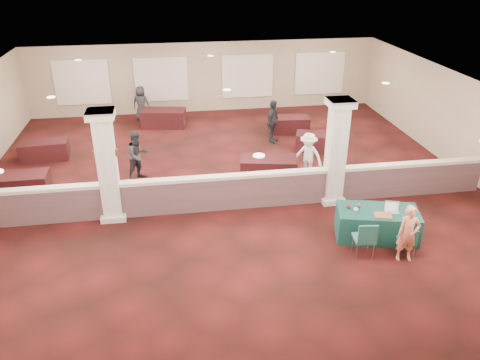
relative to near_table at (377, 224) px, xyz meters
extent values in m
plane|color=#401010|center=(-3.50, 3.62, -0.40)|extent=(16.00, 16.00, 0.00)
cube|color=gray|center=(-3.50, 11.62, 1.20)|extent=(16.00, 0.04, 3.20)
cube|color=gray|center=(-3.50, -4.38, 1.20)|extent=(16.00, 0.04, 3.20)
cube|color=gray|center=(4.50, 3.62, 1.20)|extent=(0.04, 16.00, 3.20)
cube|color=white|center=(-3.50, 3.62, 2.80)|extent=(16.00, 16.00, 0.02)
cube|color=#553941|center=(-3.50, 2.12, 0.10)|extent=(15.60, 0.20, 1.00)
cube|color=beige|center=(-3.50, 2.12, 0.65)|extent=(15.60, 0.28, 0.10)
cube|color=beige|center=(-7.00, 2.12, 1.20)|extent=(0.50, 0.50, 3.20)
cube|color=beige|center=(-7.00, 2.12, -0.32)|extent=(0.70, 0.70, 0.16)
cube|color=beige|center=(-7.00, 2.12, 2.70)|extent=(0.72, 0.72, 0.20)
cube|color=beige|center=(-0.50, 2.12, 1.20)|extent=(0.50, 0.50, 3.20)
cube|color=beige|center=(-0.50, 2.12, -0.32)|extent=(0.70, 0.70, 0.16)
cube|color=beige|center=(-0.50, 2.12, 2.70)|extent=(0.72, 0.72, 0.20)
cylinder|color=brown|center=(-7.28, 2.12, 1.60)|extent=(0.12, 0.12, 0.18)
cylinder|color=white|center=(-7.28, 2.12, 1.60)|extent=(0.09, 0.09, 0.10)
cylinder|color=brown|center=(-6.72, 2.12, 1.60)|extent=(0.12, 0.12, 0.18)
cylinder|color=white|center=(-6.72, 2.12, 1.60)|extent=(0.09, 0.09, 0.10)
cube|color=#0E352B|center=(0.00, 0.00, 0.00)|extent=(2.28, 1.52, 0.80)
cube|color=#216260|center=(0.39, -0.90, 0.00)|extent=(0.49, 0.49, 0.05)
cube|color=#216260|center=(0.35, -1.09, 0.23)|extent=(0.39, 0.13, 0.39)
cylinder|color=gray|center=(0.19, -1.03, -0.21)|extent=(0.03, 0.03, 0.38)
cylinder|color=gray|center=(0.52, -1.11, -0.21)|extent=(0.03, 0.03, 0.38)
cylinder|color=gray|center=(0.26, -0.70, -0.21)|extent=(0.03, 0.03, 0.38)
cylinder|color=gray|center=(0.59, -0.77, -0.21)|extent=(0.03, 0.03, 0.38)
cube|color=#216260|center=(-0.67, -0.74, 0.09)|extent=(0.55, 0.55, 0.07)
cube|color=#216260|center=(-0.70, -0.97, 0.36)|extent=(0.48, 0.11, 0.48)
cylinder|color=gray|center=(-0.90, -0.92, -0.17)|extent=(0.03, 0.03, 0.46)
cylinder|color=gray|center=(-0.49, -0.97, -0.17)|extent=(0.03, 0.03, 0.46)
cylinder|color=gray|center=(-0.85, -0.51, -0.17)|extent=(0.03, 0.03, 0.46)
cylinder|color=gray|center=(-0.44, -0.56, -0.17)|extent=(0.03, 0.03, 0.46)
imported|color=#FF916E|center=(0.29, -1.07, 0.34)|extent=(0.57, 0.42, 1.48)
cube|color=black|center=(-10.00, 3.92, -0.04)|extent=(1.81, 0.94, 0.72)
cube|color=black|center=(-2.09, 3.92, -0.03)|extent=(2.00, 1.28, 0.75)
cube|color=black|center=(0.28, 6.06, -0.07)|extent=(1.82, 1.31, 0.67)
cube|color=black|center=(-9.85, 6.82, -0.06)|extent=(1.72, 0.96, 0.67)
cube|color=black|center=(-5.50, 9.69, -0.02)|extent=(1.99, 1.24, 0.75)
cube|color=black|center=(-0.32, 8.15, -0.07)|extent=(1.72, 0.98, 0.67)
imported|color=black|center=(-6.35, 4.59, 0.44)|extent=(0.91, 0.86, 1.69)
imported|color=silver|center=(-0.79, 3.83, 0.39)|extent=(1.07, 1.00, 1.57)
imported|color=black|center=(-1.25, 7.18, 0.45)|extent=(0.97, 1.09, 1.70)
imported|color=black|center=(-6.45, 10.62, 0.38)|extent=(0.86, 0.63, 1.57)
cube|color=silver|center=(0.31, -0.13, 0.41)|extent=(0.41, 0.33, 0.02)
cube|color=silver|center=(0.34, -0.01, 0.54)|extent=(0.36, 0.10, 0.24)
cube|color=silver|center=(0.34, -0.02, 0.53)|extent=(0.32, 0.09, 0.21)
cube|color=#B55E1D|center=(-0.01, -0.28, 0.42)|extent=(0.51, 0.43, 0.03)
sphere|color=#F2DCC7|center=(-0.61, 0.04, 0.46)|extent=(0.12, 0.12, 0.12)
sphere|color=maroon|center=(-0.73, 0.24, 0.46)|extent=(0.11, 0.11, 0.11)
sphere|color=#45454A|center=(-0.45, 0.25, 0.46)|extent=(0.11, 0.11, 0.11)
cube|color=#B21413|center=(0.62, -0.47, 0.41)|extent=(0.14, 0.06, 0.01)
camera|label=1|loc=(-5.22, -9.90, 6.52)|focal=35.00mm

